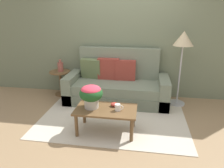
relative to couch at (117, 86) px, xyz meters
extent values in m
plane|color=#997A56|center=(0.05, -0.86, -0.33)|extent=(14.00, 14.00, 0.00)
cube|color=slate|center=(0.05, 0.45, 1.15)|extent=(6.40, 0.12, 2.98)
cube|color=beige|center=(0.05, -0.74, -0.33)|extent=(2.59, 1.94, 0.01)
cube|color=#626B59|center=(0.01, -0.08, -0.21)|extent=(2.13, 0.86, 0.24)
cube|color=slate|center=(0.01, -0.10, 0.00)|extent=(1.72, 0.77, 0.20)
cube|color=slate|center=(0.01, 0.27, 0.33)|extent=(1.72, 0.15, 0.88)
cube|color=slate|center=(-0.95, -0.08, -0.05)|extent=(0.20, 0.86, 0.57)
cube|color=slate|center=(0.98, -0.08, -0.05)|extent=(0.20, 0.86, 0.57)
cube|color=#607047|center=(-0.58, 0.13, 0.32)|extent=(0.45, 0.24, 0.45)
cube|color=#93382D|center=(0.17, 0.13, 0.32)|extent=(0.43, 0.17, 0.43)
cube|color=#93382D|center=(-0.20, 0.13, 0.33)|extent=(0.46, 0.16, 0.46)
cylinder|color=brown|center=(-0.42, -1.48, -0.15)|extent=(0.05, 0.05, 0.38)
cylinder|color=brown|center=(0.43, -1.48, -0.15)|extent=(0.05, 0.05, 0.38)
cylinder|color=brown|center=(-0.42, -1.06, -0.15)|extent=(0.05, 0.05, 0.38)
cylinder|color=brown|center=(0.43, -1.06, -0.15)|extent=(0.05, 0.05, 0.38)
cube|color=brown|center=(0.01, -1.27, 0.06)|extent=(0.96, 0.54, 0.03)
cylinder|color=brown|center=(-1.31, 0.13, -0.32)|extent=(0.30, 0.30, 0.03)
cylinder|color=brown|center=(-1.31, 0.13, -0.06)|extent=(0.06, 0.06, 0.51)
cylinder|color=brown|center=(-1.31, 0.13, 0.21)|extent=(0.46, 0.46, 0.03)
cylinder|color=#B2B2B7|center=(1.27, 0.01, -0.32)|extent=(0.32, 0.32, 0.03)
cylinder|color=#B2B2B7|center=(1.27, 0.01, 0.29)|extent=(0.03, 0.03, 1.19)
cone|color=#C6B289|center=(1.27, 0.01, 1.02)|extent=(0.39, 0.39, 0.27)
cylinder|color=#B7B2A8|center=(-0.23, -1.26, 0.15)|extent=(0.22, 0.22, 0.16)
ellipsoid|color=#1E5123|center=(-0.23, -1.26, 0.31)|extent=(0.37, 0.37, 0.25)
ellipsoid|color=#DB384C|center=(-0.23, -1.26, 0.37)|extent=(0.31, 0.31, 0.13)
cylinder|color=white|center=(0.19, -1.30, 0.13)|extent=(0.09, 0.09, 0.10)
torus|color=white|center=(0.25, -1.30, 0.13)|extent=(0.07, 0.01, 0.07)
cylinder|color=#B2382D|center=(0.12, -1.16, 0.08)|extent=(0.05, 0.05, 0.02)
ellipsoid|color=#B2382D|center=(0.12, -1.16, 0.11)|extent=(0.12, 0.12, 0.05)
cylinder|color=#934C42|center=(-1.29, 0.15, 0.33)|extent=(0.13, 0.13, 0.20)
cylinder|color=#934C42|center=(-1.29, 0.15, 0.46)|extent=(0.06, 0.06, 0.07)
camera|label=1|loc=(0.57, -4.20, 1.54)|focal=33.88mm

